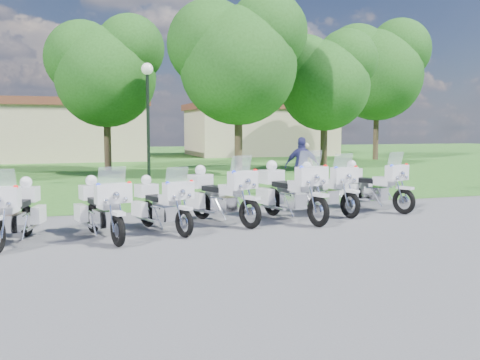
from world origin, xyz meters
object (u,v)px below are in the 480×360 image
object	(u,v)px
motorcycle_7	(373,185)
lamp_post	(148,95)
motorcycle_3	(162,204)
motorcycle_5	(290,190)
motorcycle_1	(15,211)
motorcycle_6	(324,188)
bystander_a	(305,166)
motorcycle_2	(102,207)
motorcycle_4	(220,194)
bystander_c	(302,166)

from	to	relation	value
motorcycle_7	lamp_post	xyz separation A→B (m)	(-4.87, 7.70, 2.77)
motorcycle_3	motorcycle_5	size ratio (longest dim) A/B	0.81
motorcycle_1	motorcycle_6	xyz separation A→B (m)	(7.28, 1.46, 0.04)
motorcycle_1	motorcycle_7	bearing A→B (deg)	-155.54
motorcycle_5	bystander_a	world-z (taller)	motorcycle_5
motorcycle_3	motorcycle_6	distance (m)	4.56
motorcycle_2	motorcycle_5	xyz separation A→B (m)	(4.41, 0.80, 0.09)
motorcycle_1	motorcycle_4	bearing A→B (deg)	-154.19
motorcycle_1	motorcycle_2	distance (m)	1.61
motorcycle_6	motorcycle_3	bearing A→B (deg)	1.60
bystander_a	motorcycle_5	bearing A→B (deg)	104.89
motorcycle_5	bystander_a	distance (m)	6.71
motorcycle_6	bystander_a	distance (m)	5.54
motorcycle_6	motorcycle_7	size ratio (longest dim) A/B	1.03
lamp_post	bystander_a	world-z (taller)	lamp_post
motorcycle_3	motorcycle_1	bearing A→B (deg)	-14.43
motorcycle_1	bystander_c	world-z (taller)	bystander_c
motorcycle_3	motorcycle_7	distance (m)	6.05
motorcycle_3	motorcycle_5	bearing A→B (deg)	166.87
motorcycle_1	motorcycle_5	size ratio (longest dim) A/B	0.87
motorcycle_3	motorcycle_7	bearing A→B (deg)	171.14
motorcycle_2	lamp_post	xyz separation A→B (m)	(2.30, 9.33, 2.81)
motorcycle_1	motorcycle_3	xyz separation A→B (m)	(2.86, 0.32, -0.03)
motorcycle_6	bystander_c	bearing A→B (deg)	-118.30
motorcycle_5	lamp_post	world-z (taller)	lamp_post
motorcycle_2	motorcycle_3	bearing A→B (deg)	-177.44
motorcycle_3	lamp_post	size ratio (longest dim) A/B	0.44
motorcycle_7	bystander_c	bearing A→B (deg)	-101.52
motorcycle_5	bystander_c	world-z (taller)	bystander_c
motorcycle_7	motorcycle_2	bearing A→B (deg)	-7.91
motorcycle_3	bystander_c	bearing A→B (deg)	-160.21
motorcycle_3	motorcycle_6	xyz separation A→B (m)	(4.42, 1.14, 0.07)
motorcycle_4	bystander_a	world-z (taller)	bystander_a
lamp_post	bystander_c	distance (m)	6.62
motorcycle_1	motorcycle_4	distance (m)	4.41
motorcycle_5	bystander_a	size ratio (longest dim) A/B	1.50
motorcycle_7	bystander_c	size ratio (longest dim) A/B	1.19
bystander_a	motorcycle_4	bearing A→B (deg)	92.98
motorcycle_4	lamp_post	distance (m)	8.85
motorcycle_2	motorcycle_7	xyz separation A→B (m)	(7.17, 1.63, 0.04)
motorcycle_3	lamp_post	distance (m)	9.45
motorcycle_7	bystander_c	xyz separation A→B (m)	(-0.54, 3.36, 0.28)
lamp_post	motorcycle_3	bearing A→B (deg)	-96.65
bystander_c	motorcycle_7	bearing A→B (deg)	120.52
lamp_post	motorcycle_1	bearing A→B (deg)	-112.83
motorcycle_3	motorcycle_5	xyz separation A→B (m)	(3.15, 0.43, 0.12)
motorcycle_3	lamp_post	xyz separation A→B (m)	(1.04, 8.96, 2.84)
lamp_post	bystander_c	xyz separation A→B (m)	(4.33, -4.34, -2.48)
motorcycle_3	motorcycle_4	bearing A→B (deg)	-179.84
motorcycle_3	bystander_a	world-z (taller)	bystander_a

